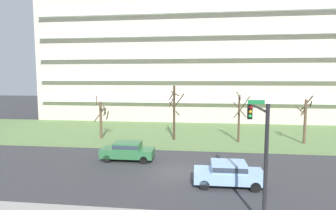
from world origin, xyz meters
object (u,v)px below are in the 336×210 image
object	(u,v)px
tree_far_left	(101,118)
traffic_signal_mast	(259,136)
tree_left	(174,111)
sedan_green_center_left	(128,150)
sedan_blue_near_left	(228,173)
tree_right	(305,119)
tree_center	(239,116)

from	to	relation	value
tree_far_left	traffic_signal_mast	distance (m)	20.64
tree_left	sedan_green_center_left	world-z (taller)	tree_left
traffic_signal_mast	tree_left	bearing A→B (deg)	110.89
tree_left	tree_far_left	bearing A→B (deg)	-177.99
tree_far_left	sedan_blue_near_left	bearing A→B (deg)	-42.80
tree_left	tree_right	xyz separation A→B (m)	(13.76, -0.12, -0.63)
tree_right	sedan_green_center_left	bearing A→B (deg)	-155.69
tree_far_left	sedan_green_center_left	distance (m)	9.19
tree_left	sedan_green_center_left	distance (m)	8.78
tree_center	sedan_green_center_left	bearing A→B (deg)	-143.55
sedan_blue_near_left	tree_center	bearing A→B (deg)	78.42
tree_far_left	tree_right	xyz separation A→B (m)	(22.06, 0.17, 0.25)
tree_center	traffic_signal_mast	xyz separation A→B (m)	(-1.18, -15.03, 1.07)
traffic_signal_mast	sedan_green_center_left	bearing A→B (deg)	140.42
sedan_green_center_left	traffic_signal_mast	bearing A→B (deg)	139.87
tree_left	tree_center	xyz separation A→B (m)	(7.01, -0.24, -0.45)
tree_left	sedan_blue_near_left	world-z (taller)	tree_left
sedan_blue_near_left	sedan_green_center_left	size ratio (longest dim) A/B	1.00
tree_far_left	sedan_green_center_left	xyz separation A→B (m)	(5.08, -7.50, -1.57)
sedan_blue_near_left	sedan_green_center_left	distance (m)	9.07
tree_left	sedan_blue_near_left	distance (m)	13.37
tree_center	traffic_signal_mast	size ratio (longest dim) A/B	0.95
tree_far_left	tree_left	xyz separation A→B (m)	(8.30, 0.29, 0.88)
tree_right	traffic_signal_mast	distance (m)	17.14
tree_center	tree_left	bearing A→B (deg)	178.04
tree_center	tree_right	distance (m)	6.75
tree_far_left	tree_right	size ratio (longest dim) A/B	0.95
tree_left	tree_center	bearing A→B (deg)	-1.96
tree_left	sedan_blue_near_left	bearing A→B (deg)	-69.24
tree_center	sedan_blue_near_left	xyz separation A→B (m)	(-2.35, -12.05, -2.00)
tree_right	tree_far_left	bearing A→B (deg)	-179.56
tree_left	tree_center	size ratio (longest dim) A/B	1.11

